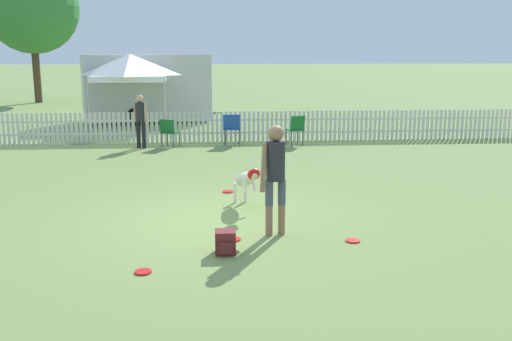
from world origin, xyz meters
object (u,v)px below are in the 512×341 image
Objects in this scene: spectator_standing at (140,116)px; equipment_trailer at (146,87)px; folding_chair_center at (296,127)px; tree_left_grove at (32,7)px; leaping_dog at (246,180)px; frisbee_far_scatter at (353,241)px; canopy_tent_main at (130,67)px; frisbee_near_handler at (228,192)px; folding_chair_green_right at (232,126)px; handler_person at (275,167)px; folding_chair_blue_left at (169,130)px; backpack_on_grass at (225,242)px; frisbee_midfield at (234,239)px; frisbee_near_dog at (143,272)px.

equipment_trailer is at bearing -61.02° from spectator_standing.
tree_left_grove is (-11.86, 15.55, 4.51)m from folding_chair_center.
leaping_dog is 5.95× the size of frisbee_far_scatter.
canopy_tent_main is at bearing -56.27° from folding_chair_center.
folding_chair_green_right reaches higher than frisbee_near_handler.
handler_person reaches higher than spectator_standing.
canopy_tent_main is (-5.33, 4.39, 1.64)m from folding_chair_center.
equipment_trailer is (0.31, 1.90, -0.80)m from canopy_tent_main.
folding_chair_blue_left is at bearing -16.79° from folding_chair_center.
backpack_on_grass is 9.27m from spectator_standing.
frisbee_near_handler is 0.08× the size of canopy_tent_main.
canopy_tent_main is (-3.14, 12.89, 2.17)m from frisbee_midfield.
canopy_tent_main is (-1.61, 4.39, 1.68)m from folding_chair_blue_left.
frisbee_midfield is at bearing 91.87° from folding_chair_green_right.
canopy_tent_main reaches higher than spectator_standing.
frisbee_far_scatter is at bearing 139.58° from spectator_standing.
folding_chair_blue_left is 6.49m from equipment_trailer.
spectator_standing reaches higher than folding_chair_green_right.
frisbee_far_scatter is 9.11m from folding_chair_green_right.
backpack_on_grass is at bearing -68.84° from tree_left_grove.
frisbee_far_scatter is at bearing 113.93° from leaping_dog.
frisbee_midfield is (-0.64, -0.24, -1.04)m from handler_person.
spectator_standing is at bearing -100.25° from equipment_trailer.
frisbee_near_dog is 1.23m from backpack_on_grass.
folding_chair_green_right is (1.51, 9.96, 0.55)m from frisbee_near_dog.
handler_person is 1.09× the size of spectator_standing.
folding_chair_blue_left is at bearing 100.19° from frisbee_midfield.
frisbee_near_handler is at bearing 118.98° from frisbee_far_scatter.
tree_left_grove is (-11.41, 24.25, 5.04)m from frisbee_far_scatter.
frisbee_far_scatter is 0.66× the size of backpack_on_grass.
frisbee_far_scatter is 0.08× the size of canopy_tent_main.
frisbee_near_handler is 0.04× the size of equipment_trailer.
backpack_on_grass is (-0.14, -0.56, 0.15)m from frisbee_midfield.
leaping_dog is at bearing -72.86° from canopy_tent_main.
folding_chair_center is at bearing -154.56° from spectator_standing.
frisbee_near_dog is 0.24× the size of folding_chair_center.
folding_chair_blue_left is (-1.54, 5.57, 0.48)m from frisbee_near_handler.
backpack_on_grass is at bearing 127.99° from spectator_standing.
folding_chair_green_right is (-1.43, 8.98, 0.55)m from frisbee_far_scatter.
folding_chair_center is 0.34× the size of canopy_tent_main.
frisbee_midfield is 0.60m from backpack_on_grass.
frisbee_midfield is at bearing 129.74° from spectator_standing.
tree_left_grove reaches higher than leaping_dog.
handler_person is at bearing -76.78° from frisbee_near_handler.
canopy_tent_main is 0.35× the size of tree_left_grove.
leaping_dog is 1.37× the size of folding_chair_green_right.
folding_chair_center is (0.45, 8.70, 0.53)m from frisbee_far_scatter.
canopy_tent_main reaches higher than equipment_trailer.
handler_person reaches higher than frisbee_near_handler.
frisbee_near_dog is (-1.83, -1.42, -1.04)m from handler_person.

